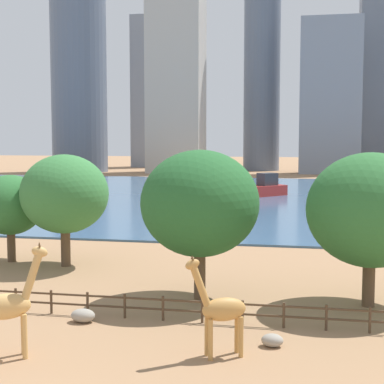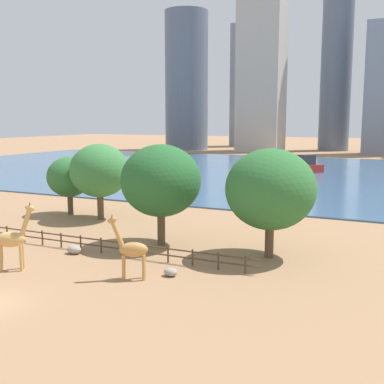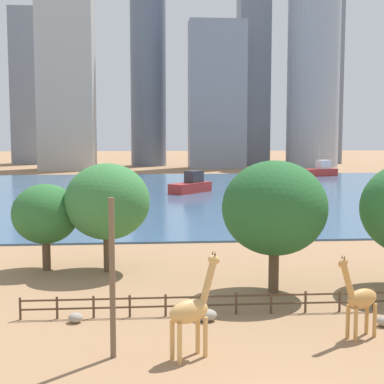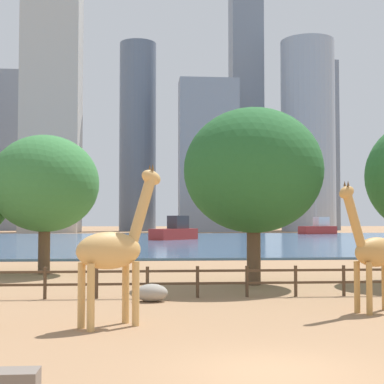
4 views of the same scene
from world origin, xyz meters
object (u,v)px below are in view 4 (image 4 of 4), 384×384
Objects in this scene: boulder_small at (152,293)px; boat_ferry at (318,228)px; tree_left_large at (45,184)px; tree_right_tall at (253,171)px; giraffe_companion at (114,250)px; boat_sailboat at (175,231)px; giraffe_tall at (374,252)px.

boulder_small is 107.09m from boat_ferry.
tree_right_tall is (11.40, -6.86, 0.30)m from tree_left_large.
giraffe_companion is 0.57× the size of boat_ferry.
tree_left_large reaches higher than boat_ferry.
tree_left_large is 55.62m from boat_sailboat.
boat_ferry is at bearing -131.90° from giraffe_tall.
boulder_small is at bearing 45.08° from giraffe_companion.
giraffe_tall is 21.36m from tree_left_large.
boat_ferry is 1.07× the size of boat_sailboat.
tree_right_tall reaches higher than giraffe_companion.
boulder_small is 0.16× the size of boat_sailboat.
boat_ferry is (37.20, 100.41, 1.09)m from boulder_small.
boat_ferry is at bearing 69.67° from boulder_small.
giraffe_companion is at bearing 38.01° from boat_sailboat.
tree_right_tall is (5.15, 5.55, 5.35)m from boulder_small.
tree_right_tall is 100.22m from boat_ferry.
giraffe_tall is 9.14m from giraffe_companion.
giraffe_tall is at bearing -23.86° from boulder_small.
boat_ferry is at bearing 71.33° from tree_right_tall.
giraffe_companion is 13.06m from tree_right_tall.
boulder_small is at bearing 38.70° from boat_sailboat.
boulder_small is 0.15× the size of tree_left_large.
boat_sailboat is (-32.75, -33.56, 0.00)m from boat_ferry.
giraffe_companion is 112.52m from boat_ferry.
boat_sailboat is at bearing 90.65° from tree_right_tall.
tree_right_tall is at bearing -31.04° from tree_left_large.
boat_sailboat is at bearing 53.53° from giraffe_companion.
boat_ferry is at bearing 178.21° from boat_sailboat.
giraffe_companion is 0.61× the size of boat_sailboat.
tree_right_tall is at bearing 43.16° from boat_sailboat.
boulder_small is at bearing -63.25° from tree_left_large.
giraffe_companion is 5.82m from boulder_small.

